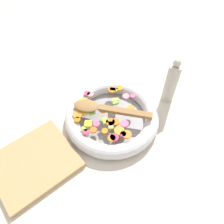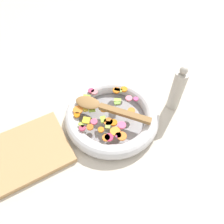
% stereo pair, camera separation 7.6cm
% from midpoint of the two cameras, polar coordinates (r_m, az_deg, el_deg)
% --- Properties ---
extents(ground_plane, '(4.00, 4.00, 0.00)m').
position_cam_midpoint_polar(ground_plane, '(0.80, 2.71, -2.37)').
color(ground_plane, beige).
extents(skillet, '(0.33, 0.33, 0.05)m').
position_cam_midpoint_polar(skillet, '(0.78, 2.78, -1.43)').
color(skillet, gray).
rests_on(skillet, ground_plane).
extents(chopped_vegetables, '(0.24, 0.26, 0.01)m').
position_cam_midpoint_polar(chopped_vegetables, '(0.75, 1.38, -0.91)').
color(chopped_vegetables, orange).
rests_on(chopped_vegetables, skillet).
extents(wooden_spoon, '(0.21, 0.24, 0.01)m').
position_cam_midpoint_polar(wooden_spoon, '(0.75, 0.75, 1.06)').
color(wooden_spoon, olive).
rests_on(wooden_spoon, chopped_vegetables).
extents(pepper_mill, '(0.04, 0.04, 0.19)m').
position_cam_midpoint_polar(pepper_mill, '(0.82, 19.25, 5.34)').
color(pepper_mill, '#B2ADA3').
rests_on(pepper_mill, ground_plane).
extents(cutting_board, '(0.25, 0.21, 0.02)m').
position_cam_midpoint_polar(cutting_board, '(0.76, -18.08, -9.77)').
color(cutting_board, tan).
rests_on(cutting_board, ground_plane).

